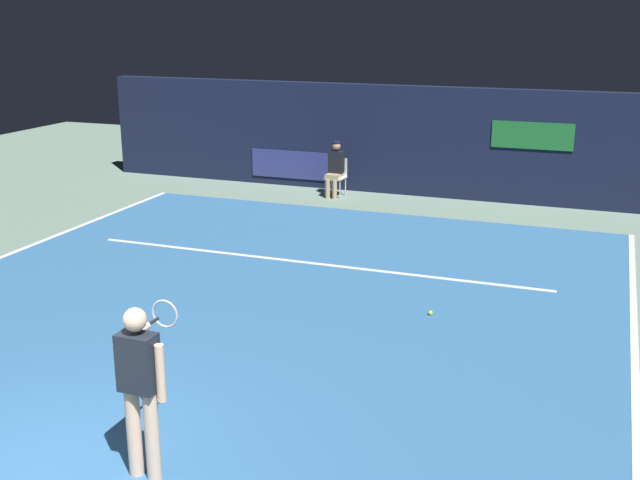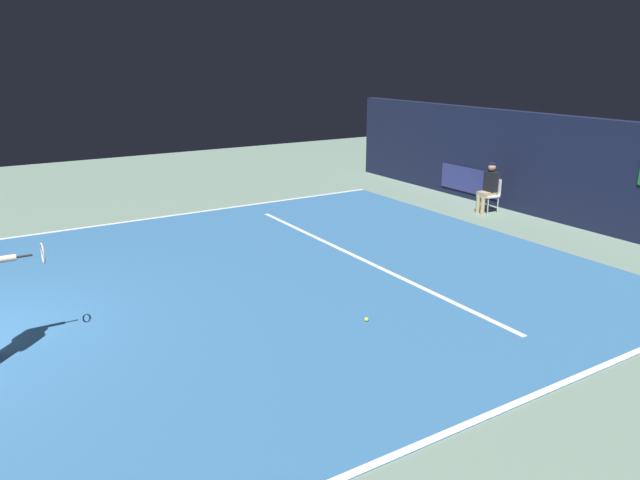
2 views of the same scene
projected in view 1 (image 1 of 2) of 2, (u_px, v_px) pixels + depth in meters
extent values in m
plane|color=slate|center=(260.00, 304.00, 11.95)|extent=(31.57, 31.57, 0.00)
cube|color=#336699|center=(260.00, 304.00, 11.94)|extent=(10.77, 12.04, 0.01)
cube|color=white|center=(635.00, 355.00, 10.15)|extent=(0.10, 12.04, 0.01)
cube|color=white|center=(310.00, 263.00, 13.84)|extent=(8.40, 0.10, 0.01)
cube|color=#141933|center=(399.00, 140.00, 18.82)|extent=(15.54, 0.30, 2.60)
cube|color=navy|center=(292.00, 165.00, 19.80)|extent=(2.20, 0.04, 0.70)
cube|color=#1E6B2D|center=(532.00, 136.00, 17.55)|extent=(1.80, 0.04, 0.60)
cylinder|color=beige|center=(152.00, 436.00, 7.36)|extent=(0.14, 0.14, 0.92)
cylinder|color=beige|center=(134.00, 432.00, 7.43)|extent=(0.14, 0.14, 0.92)
cube|color=#1E232D|center=(138.00, 362.00, 7.18)|extent=(0.36, 0.22, 0.56)
sphere|color=beige|center=(135.00, 320.00, 7.06)|extent=(0.22, 0.22, 0.22)
cylinder|color=beige|center=(132.00, 335.00, 7.41)|extent=(0.09, 0.50, 0.09)
cylinder|color=beige|center=(160.00, 373.00, 7.15)|extent=(0.09, 0.09, 0.56)
cylinder|color=black|center=(150.00, 324.00, 7.68)|extent=(0.03, 0.30, 0.03)
torus|color=#B2B2B7|center=(165.00, 314.00, 7.93)|extent=(0.30, 0.03, 0.30)
cube|color=white|center=(336.00, 177.00, 18.72)|extent=(0.47, 0.43, 0.04)
cube|color=white|center=(339.00, 167.00, 18.83)|extent=(0.42, 0.06, 0.42)
cylinder|color=#B2B2B7|center=(325.00, 188.00, 18.71)|extent=(0.03, 0.03, 0.46)
cylinder|color=#B2B2B7|center=(340.00, 189.00, 18.57)|extent=(0.03, 0.03, 0.46)
cylinder|color=#B2B2B7|center=(331.00, 185.00, 19.01)|extent=(0.03, 0.03, 0.46)
cylinder|color=#B2B2B7|center=(345.00, 186.00, 18.86)|extent=(0.03, 0.03, 0.46)
cube|color=tan|center=(334.00, 176.00, 18.64)|extent=(0.35, 0.42, 0.14)
cylinder|color=tan|center=(328.00, 189.00, 18.60)|extent=(0.11, 0.11, 0.46)
cylinder|color=tan|center=(335.00, 189.00, 18.53)|extent=(0.11, 0.11, 0.46)
cube|color=black|center=(336.00, 162.00, 18.65)|extent=(0.35, 0.24, 0.52)
sphere|color=tan|center=(336.00, 146.00, 18.55)|extent=(0.20, 0.20, 0.20)
cylinder|color=#141933|center=(336.00, 142.00, 18.52)|extent=(0.19, 0.19, 0.04)
sphere|color=#CCE033|center=(430.00, 313.00, 11.47)|extent=(0.07, 0.07, 0.07)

